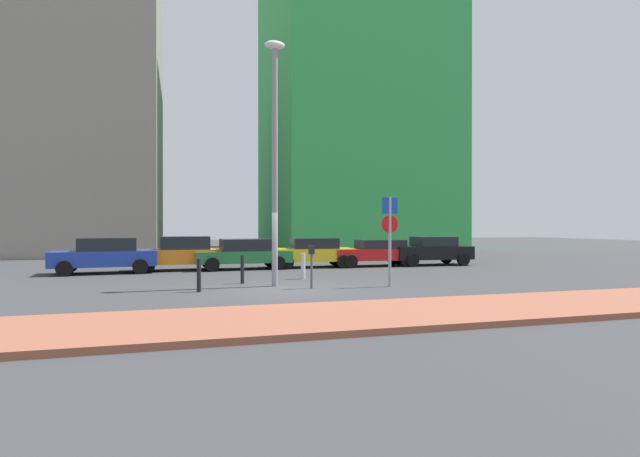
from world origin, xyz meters
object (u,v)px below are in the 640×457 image
parked_car_green (244,253)px  parked_car_red (375,252)px  parked_car_orange (181,253)px  parking_meter (312,261)px  parked_car_yellow (313,252)px  traffic_bollard_near (199,275)px  parking_sign_post (390,230)px  street_lamp (275,145)px  traffic_bollard_far (242,269)px  parked_car_black (431,250)px  parked_car_blue (106,255)px  traffic_bollard_mid (303,266)px

parked_car_green → parked_car_red: 6.65m
parked_car_orange → parked_car_green: size_ratio=0.91×
parked_car_red → parking_meter: size_ratio=3.11×
parked_car_yellow → traffic_bollard_near: (-5.79, -7.77, -0.25)m
parking_sign_post → traffic_bollard_near: size_ratio=2.93×
parked_car_yellow → street_lamp: size_ratio=0.50×
street_lamp → traffic_bollard_far: bearing=132.8°
parked_car_black → parking_sign_post: size_ratio=1.39×
parking_meter → parked_car_blue: bearing=134.3°
parking_sign_post → traffic_bollard_far: bearing=154.5°
parked_car_red → traffic_bollard_near: bearing=-140.1°
street_lamp → traffic_bollard_far: size_ratio=8.23×
parked_car_blue → parked_car_red: (12.69, 0.29, -0.08)m
parked_car_blue → parked_car_yellow: size_ratio=1.05×
parked_car_black → traffic_bollard_mid: bearing=-150.2°
parked_car_blue → parked_car_orange: size_ratio=1.06×
parking_meter → traffic_bollard_near: bearing=177.7°
parked_car_green → street_lamp: street_lamp is taller
parked_car_black → traffic_bollard_far: size_ratio=4.16×
traffic_bollard_near → street_lamp: bearing=16.9°
parking_sign_post → traffic_bollard_near: bearing=176.2°
parked_car_black → parking_sign_post: parking_sign_post is taller
parked_car_yellow → traffic_bollard_far: size_ratio=4.11×
parked_car_blue → traffic_bollard_mid: bearing=-30.8°
parked_car_green → parked_car_yellow: (3.41, 0.12, 0.01)m
parked_car_orange → parking_meter: 9.00m
parked_car_blue → parked_car_green: 6.05m
parked_car_black → parking_sign_post: 9.80m
parked_car_orange → parked_car_black: parked_car_orange is taller
parked_car_orange → parked_car_black: (12.62, -0.52, -0.04)m
street_lamp → parked_car_green: bearing=91.3°
parked_car_yellow → parked_car_red: parked_car_yellow is taller
parked_car_orange → parked_car_red: 9.55m
parked_car_orange → parking_meter: parked_car_orange is taller
parked_car_orange → street_lamp: (3.04, -7.10, 4.00)m
parked_car_blue → traffic_bollard_far: bearing=-46.3°
parked_car_red → parked_car_blue: bearing=-178.7°
parked_car_orange → parked_car_yellow: parked_car_orange is taller
parked_car_yellow → parking_meter: size_ratio=2.97×
parked_car_blue → parked_car_yellow: bearing=3.0°
parked_car_green → traffic_bollard_mid: parked_car_green is taller
traffic_bollard_far → parking_meter: bearing=-44.2°
parked_car_red → parked_car_black: 3.09m
parked_car_orange → parked_car_black: bearing=-2.4°
parking_meter → traffic_bollard_near: (-3.59, 0.14, -0.39)m
parking_meter → parked_car_black: bearing=41.3°
parked_car_green → traffic_bollard_far: size_ratio=4.47×
parked_car_blue → parked_car_green: size_ratio=0.97×
parking_sign_post → traffic_bollard_near: (-6.26, 0.42, -1.40)m
parked_car_green → parked_car_red: (6.65, -0.08, -0.04)m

